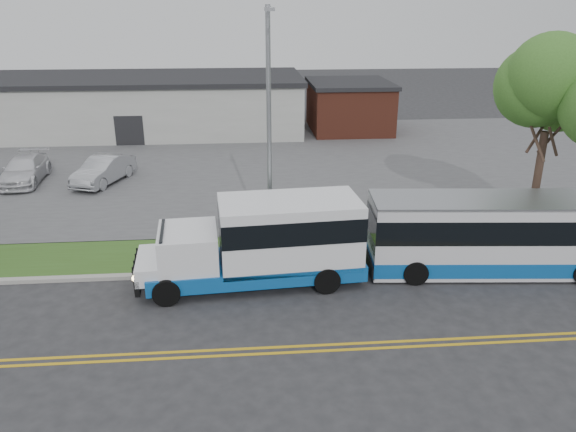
{
  "coord_description": "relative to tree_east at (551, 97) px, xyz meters",
  "views": [
    {
      "loc": [
        1.98,
        -18.11,
        9.66
      ],
      "look_at": [
        3.73,
        2.95,
        1.6
      ],
      "focal_mm": 35.0,
      "sensor_mm": 36.0,
      "label": 1
    }
  ],
  "objects": [
    {
      "name": "parking_lot",
      "position": [
        -14.0,
        14.0,
        -6.15
      ],
      "size": [
        80.0,
        25.0,
        0.1
      ],
      "primitive_type": "cube",
      "color": "#4C4C4F",
      "rests_on": "ground"
    },
    {
      "name": "lane_line_north",
      "position": [
        -14.0,
        -6.85,
        -6.2
      ],
      "size": [
        70.0,
        0.12,
        0.01
      ],
      "primitive_type": "cube",
      "color": "gold",
      "rests_on": "ground"
    },
    {
      "name": "brick_wing",
      "position": [
        -3.5,
        23.0,
        -4.24
      ],
      "size": [
        6.3,
        7.3,
        3.9
      ],
      "color": "brown",
      "rests_on": "ground"
    },
    {
      "name": "tree_east",
      "position": [
        0.0,
        0.0,
        0.0
      ],
      "size": [
        5.2,
        5.2,
        8.33
      ],
      "color": "#32221B",
      "rests_on": "verge"
    },
    {
      "name": "parked_car_a",
      "position": [
        -19.85,
        10.02,
        -5.35
      ],
      "size": [
        3.05,
        4.83,
        1.5
      ],
      "primitive_type": "imported",
      "rotation": [
        0.0,
        0.0,
        -0.35
      ],
      "color": "#A2A3A9",
      "rests_on": "parking_lot"
    },
    {
      "name": "parked_car_b",
      "position": [
        -24.34,
        10.56,
        -5.39
      ],
      "size": [
        2.29,
        5.05,
        1.43
      ],
      "primitive_type": "imported",
      "rotation": [
        0.0,
        0.0,
        0.06
      ],
      "color": "silver",
      "rests_on": "parking_lot"
    },
    {
      "name": "shuttle_bus",
      "position": [
        -11.22,
        -2.52,
        -4.54
      ],
      "size": [
        8.32,
        3.28,
        3.12
      ],
      "rotation": [
        0.0,
        0.0,
        0.08
      ],
      "color": "#0E4E98",
      "rests_on": "ground"
    },
    {
      "name": "commercial_building",
      "position": [
        -20.0,
        24.0,
        -4.02
      ],
      "size": [
        25.4,
        10.4,
        4.35
      ],
      "color": "#9E9E99",
      "rests_on": "ground"
    },
    {
      "name": "curb",
      "position": [
        -14.0,
        -1.9,
        -6.13
      ],
      "size": [
        80.0,
        0.3,
        0.15
      ],
      "primitive_type": "cube",
      "color": "#9E9B93",
      "rests_on": "ground"
    },
    {
      "name": "transit_bus",
      "position": [
        -2.1,
        -2.4,
        -4.72
      ],
      "size": [
        10.71,
        3.24,
        2.93
      ],
      "rotation": [
        0.0,
        0.0,
        -0.08
      ],
      "color": "silver",
      "rests_on": "ground"
    },
    {
      "name": "ground",
      "position": [
        -14.0,
        -3.0,
        -6.2
      ],
      "size": [
        140.0,
        140.0,
        0.0
      ],
      "primitive_type": "plane",
      "color": "#28282B",
      "rests_on": "ground"
    },
    {
      "name": "streetlight_near",
      "position": [
        -11.0,
        -0.27,
        -0.97
      ],
      "size": [
        0.35,
        1.53,
        9.5
      ],
      "color": "gray",
      "rests_on": "verge"
    },
    {
      "name": "verge",
      "position": [
        -14.0,
        -0.1,
        -6.15
      ],
      "size": [
        80.0,
        3.3,
        0.1
      ],
      "primitive_type": "cube",
      "color": "#35541C",
      "rests_on": "ground"
    },
    {
      "name": "lane_line_south",
      "position": [
        -14.0,
        -7.15,
        -6.2
      ],
      "size": [
        70.0,
        0.12,
        0.01
      ],
      "primitive_type": "cube",
      "color": "gold",
      "rests_on": "ground"
    }
  ]
}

